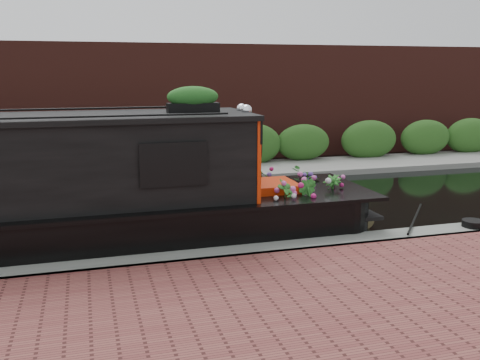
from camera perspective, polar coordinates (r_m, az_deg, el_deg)
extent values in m
plane|color=black|center=(12.03, -2.65, -3.40)|extent=(80.00, 80.00, 0.00)
cube|color=slate|center=(9.00, 2.38, -8.65)|extent=(40.00, 0.60, 0.50)
cube|color=gray|center=(16.04, -6.19, 0.37)|extent=(40.00, 2.40, 0.34)
cube|color=#28551C|center=(16.91, -6.73, 0.94)|extent=(40.00, 1.10, 2.80)
cube|color=#4B1F19|center=(18.95, -7.80, 2.08)|extent=(40.00, 1.00, 8.00)
cube|color=red|center=(9.88, 0.38, 2.56)|extent=(0.07, 1.92, 1.48)
cube|color=black|center=(8.61, -7.08, 1.66)|extent=(0.99, 0.04, 0.60)
cube|color=red|center=(10.21, 3.44, -1.71)|extent=(0.88, 0.99, 0.55)
sphere|color=white|center=(9.64, 0.71, 7.47)|extent=(0.20, 0.20, 0.20)
sphere|color=white|center=(9.93, 0.19, 7.60)|extent=(0.20, 0.20, 0.20)
cube|color=black|center=(9.55, -5.03, 7.70)|extent=(0.92, 0.27, 0.17)
ellipsoid|color=red|center=(9.54, -5.05, 8.98)|extent=(1.01, 0.29, 0.26)
imported|color=#256321|center=(9.57, 4.84, -2.08)|extent=(0.46, 0.44, 0.73)
imported|color=#256321|center=(9.77, 7.19, -1.94)|extent=(0.42, 0.47, 0.70)
imported|color=#256321|center=(11.11, 7.07, -0.33)|extent=(0.81, 0.80, 0.68)
imported|color=#256321|center=(10.43, 9.76, -1.27)|extent=(0.52, 0.52, 0.65)
imported|color=#256321|center=(10.90, 2.29, -0.28)|extent=(0.35, 0.45, 0.75)
cylinder|color=brown|center=(11.15, 12.90, -4.00)|extent=(0.34, 0.38, 0.34)
cylinder|color=black|center=(10.92, 23.63, -4.27)|extent=(0.41, 0.41, 0.12)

